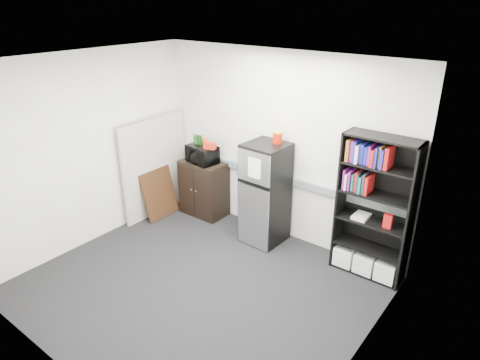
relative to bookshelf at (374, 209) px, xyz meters
The scene contains 18 objects.
floor 2.37m from the bookshelf, 134.33° to the right, with size 4.00×4.00×0.00m, color black.
wall_back 1.60m from the bookshelf, behind, with size 4.00×0.02×2.70m, color silver.
wall_right 1.69m from the bookshelf, 73.25° to the right, with size 0.02×3.50×2.70m, color silver.
wall_left 3.89m from the bookshelf, 156.08° to the right, with size 0.02×3.50×2.70m, color silver.
ceiling 2.83m from the bookshelf, 134.33° to the right, with size 4.00×3.50×0.02m, color white.
electrical_raceway 1.54m from the bookshelf, behind, with size 3.92×0.05×0.10m, color slate.
wall_note 1.99m from the bookshelf, behind, with size 0.14×0.00×0.10m, color white.
bookshelf is the anchor object (origin of this frame).
cubicle_partition 3.46m from the bookshelf, behind, with size 0.06×1.30×1.62m.
cabinet 2.82m from the bookshelf, behind, with size 0.73×0.48×0.91m.
microwave 2.78m from the bookshelf, behind, with size 0.49×0.33×0.27m, color black.
snack_box_a 2.95m from the bookshelf, behind, with size 0.07×0.05×0.15m, color #245B1A.
snack_box_b 2.87m from the bookshelf, behind, with size 0.07×0.05×0.15m, color #0D3A0F.
snack_box_c 2.75m from the bookshelf, behind, with size 0.07×0.05×0.14m, color #D05D13.
snack_bag 2.61m from the bookshelf, behind, with size 0.18×0.10×0.10m, color red.
refrigerator 1.54m from the bookshelf, behind, with size 0.58×0.61×1.48m.
coffee_can 1.58m from the bookshelf, behind, with size 0.14×0.14×0.18m.
framed_poster 3.38m from the bookshelf, behind, with size 0.23×0.62×0.78m.
Camera 1 is at (3.07, -3.14, 3.33)m, focal length 32.00 mm.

